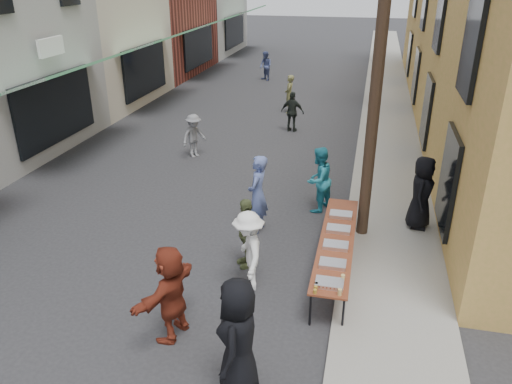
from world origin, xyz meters
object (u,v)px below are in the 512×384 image
at_px(guest_front_c, 318,180).
at_px(server, 421,192).
at_px(guest_front_a, 239,339).
at_px(serving_table, 337,241).
at_px(catering_tray_sausage, 329,283).
at_px(utility_pole_near, 381,42).
at_px(utility_pole_mid, 382,3).

xyz_separation_m(guest_front_c, server, (2.51, -0.53, 0.13)).
bearing_deg(guest_front_a, server, 153.19).
height_order(serving_table, catering_tray_sausage, catering_tray_sausage).
relative_size(catering_tray_sausage, server, 0.28).
height_order(guest_front_a, server, guest_front_a).
relative_size(serving_table, catering_tray_sausage, 8.00).
height_order(serving_table, server, server).
height_order(serving_table, guest_front_c, guest_front_c).
distance_m(catering_tray_sausage, guest_front_a, 2.30).
bearing_deg(guest_front_c, utility_pole_near, 75.15).
relative_size(serving_table, guest_front_c, 2.29).
distance_m(guest_front_c, server, 2.57).
height_order(utility_pole_near, guest_front_a, utility_pole_near).
distance_m(catering_tray_sausage, server, 4.34).
relative_size(utility_pole_near, guest_front_a, 4.54).
xyz_separation_m(utility_pole_mid, guest_front_a, (-1.63, -17.31, -3.51)).
relative_size(utility_pole_near, guest_front_c, 5.15).
bearing_deg(catering_tray_sausage, serving_table, 90.00).
distance_m(utility_pole_near, guest_front_a, 6.57).
height_order(utility_pole_near, server, utility_pole_near).
distance_m(utility_pole_mid, catering_tray_sausage, 15.77).
xyz_separation_m(catering_tray_sausage, guest_front_a, (-1.13, -1.99, 0.20)).
height_order(utility_pole_near, serving_table, utility_pole_near).
xyz_separation_m(guest_front_a, guest_front_c, (0.42, 6.45, -0.12)).
relative_size(utility_pole_mid, server, 4.99).
bearing_deg(guest_front_a, guest_front_c, 175.77).
bearing_deg(guest_front_c, guest_front_a, 24.82).
height_order(guest_front_c, server, server).
relative_size(serving_table, server, 2.22).
bearing_deg(guest_front_c, server, 106.72).
relative_size(utility_pole_near, utility_pole_mid, 1.00).
height_order(utility_pole_near, guest_front_c, utility_pole_near).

